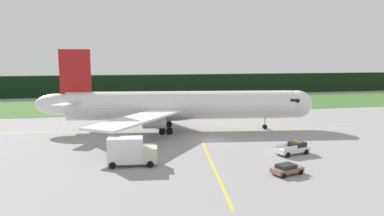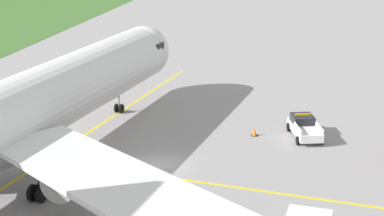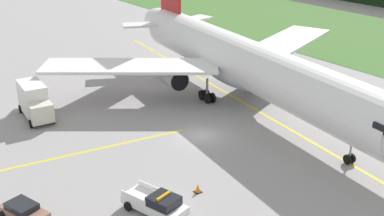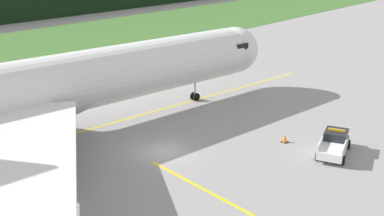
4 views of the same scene
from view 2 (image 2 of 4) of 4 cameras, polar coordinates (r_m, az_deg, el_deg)
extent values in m
plane|color=gray|center=(50.57, -3.05, -5.20)|extent=(320.00, 320.00, 0.00)
cube|color=yellow|center=(50.55, -14.91, -5.79)|extent=(69.85, 9.63, 0.01)
cube|color=yellow|center=(45.45, 13.82, -8.38)|extent=(4.01, 27.79, 0.01)
cylinder|color=silver|center=(48.86, -15.36, -0.37)|extent=(44.36, 11.31, 5.53)
ellipsoid|color=silver|center=(68.44, -4.46, 5.13)|extent=(6.76, 6.29, 5.53)
ellipsoid|color=#A6ABB8|center=(47.64, -16.69, -2.86)|extent=(13.54, 7.46, 3.04)
cube|color=black|center=(67.08, -4.92, 5.72)|extent=(2.48, 5.45, 0.70)
cube|color=silver|center=(37.14, -7.24, -6.62)|extent=(17.01, 20.31, 0.35)
cylinder|color=#A3A3A3|center=(41.63, -10.75, -5.87)|extent=(4.45, 2.97, 2.44)
cylinder|color=black|center=(43.34, -9.36, -4.85)|extent=(0.42, 2.24, 2.24)
cylinder|color=gray|center=(63.66, -6.69, 0.95)|extent=(0.20, 0.20, 2.25)
cylinder|color=black|center=(64.09, -6.86, 0.01)|extent=(0.92, 0.34, 0.90)
cylinder|color=black|center=(63.87, -6.44, -0.04)|extent=(0.92, 0.34, 0.90)
cylinder|color=gray|center=(45.57, -13.53, -5.92)|extent=(0.28, 0.28, 2.25)
cylinder|color=black|center=(46.72, -13.34, -6.82)|extent=(1.23, 0.46, 1.20)
cylinder|color=black|center=(46.37, -12.61, -6.96)|extent=(1.23, 0.46, 1.20)
cylinder|color=black|center=(45.66, -14.28, -7.47)|extent=(1.23, 0.46, 1.20)
cylinder|color=black|center=(45.30, -13.53, -7.62)|extent=(1.23, 0.46, 1.20)
cube|color=white|center=(57.29, 10.21, -1.95)|extent=(5.68, 3.45, 0.70)
cube|color=black|center=(57.94, 10.02, -0.99)|extent=(2.57, 2.40, 0.70)
cube|color=white|center=(55.70, 9.60, -1.85)|extent=(2.48, 0.81, 0.45)
cube|color=white|center=(56.19, 11.52, -1.79)|extent=(2.48, 0.81, 0.45)
cube|color=orange|center=(57.81, 10.04, -0.58)|extent=(0.59, 1.43, 0.16)
cylinder|color=black|center=(58.81, 8.78, -1.73)|extent=(0.80, 0.44, 0.76)
cylinder|color=black|center=(59.31, 10.74, -1.67)|extent=(0.80, 0.44, 0.76)
cylinder|color=black|center=(55.50, 9.61, -2.93)|extent=(0.80, 0.44, 0.76)
cylinder|color=black|center=(56.03, 11.68, -2.86)|extent=(0.80, 0.44, 0.76)
cube|color=black|center=(57.36, 5.70, -2.49)|extent=(0.59, 0.59, 0.03)
cone|color=orange|center=(57.23, 5.71, -2.14)|extent=(0.46, 0.46, 0.71)
camera|label=1|loc=(55.06, 69.27, 0.80)|focal=33.42mm
camera|label=3|loc=(83.67, 23.78, 17.57)|focal=46.38mm
camera|label=4|loc=(23.15, 48.97, 5.29)|focal=44.02mm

